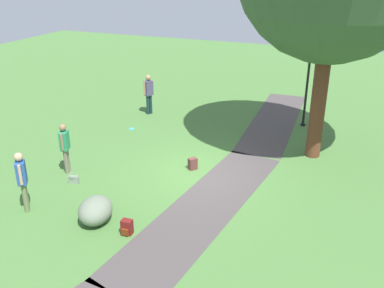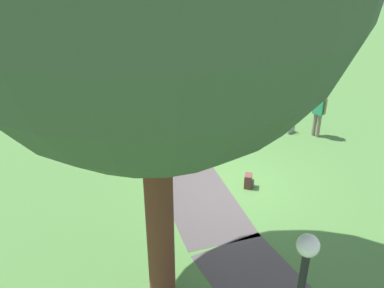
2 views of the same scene
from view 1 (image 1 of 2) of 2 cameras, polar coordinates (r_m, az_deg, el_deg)
name	(u,v)px [view 1 (image 1 of 2)]	position (r m, az deg, el deg)	size (l,w,h in m)	color
ground_plane	(200,173)	(14.26, 1.03, -3.85)	(48.00, 48.00, 0.00)	#477336
footpath_segment_near	(275,120)	(19.29, 10.94, 3.16)	(8.07, 2.15, 0.01)	#494241
footpath_segment_mid	(205,207)	(12.37, 1.71, -8.41)	(8.16, 2.76, 0.01)	#494241
lamp_post	(308,75)	(18.27, 15.19, 8.81)	(0.28, 0.28, 3.54)	black
lawn_boulder	(95,210)	(11.86, -12.72, -8.59)	(1.34, 1.18, 0.70)	slate
woman_with_handbag	(65,145)	(14.49, -16.55, -0.10)	(0.50, 0.34, 1.70)	#706957
man_near_boulder	(22,177)	(12.62, -21.66, -4.16)	(0.43, 0.41, 1.78)	#67734A
passerby_on_path	(149,91)	(19.52, -5.78, 6.98)	(0.47, 0.38, 1.81)	#162F35
handbag_on_grass	(74,179)	(14.07, -15.45, -4.50)	(0.32, 0.34, 0.31)	gray
backpack_by_boulder	(127,227)	(11.32, -8.66, -10.89)	(0.27, 0.29, 0.40)	maroon
spare_backpack_on_lawn	(193,164)	(14.42, 0.07, -2.65)	(0.35, 0.35, 0.40)	brown
frisbee_on_grass	(132,129)	(18.08, -8.02, 2.01)	(0.22, 0.22, 0.02)	#3AA7D9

